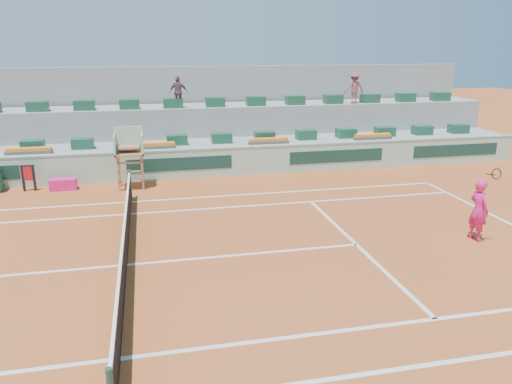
% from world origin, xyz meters
% --- Properties ---
extents(ground, '(90.00, 90.00, 0.00)m').
position_xyz_m(ground, '(0.00, 0.00, 0.00)').
color(ground, '#A0481E').
rests_on(ground, ground).
extents(seating_tier_lower, '(36.00, 4.00, 1.20)m').
position_xyz_m(seating_tier_lower, '(0.00, 10.70, 0.60)').
color(seating_tier_lower, '#989895').
rests_on(seating_tier_lower, ground).
extents(seating_tier_upper, '(36.00, 2.40, 2.60)m').
position_xyz_m(seating_tier_upper, '(0.00, 12.30, 1.30)').
color(seating_tier_upper, '#989895').
rests_on(seating_tier_upper, ground).
extents(stadium_back_wall, '(36.00, 0.40, 4.40)m').
position_xyz_m(stadium_back_wall, '(0.00, 13.90, 2.20)').
color(stadium_back_wall, '#989895').
rests_on(stadium_back_wall, ground).
extents(player_bag, '(1.00, 0.44, 0.44)m').
position_xyz_m(player_bag, '(-2.61, 7.68, 0.22)').
color(player_bag, '#E71E79').
rests_on(player_bag, ground).
extents(spectator_mid, '(0.92, 0.54, 1.47)m').
position_xyz_m(spectator_mid, '(2.27, 11.58, 3.34)').
color(spectator_mid, '#6A4656').
rests_on(spectator_mid, seating_tier_upper).
extents(spectator_right, '(1.01, 0.58, 1.56)m').
position_xyz_m(spectator_right, '(11.02, 11.50, 3.38)').
color(spectator_right, '#8A454F').
rests_on(spectator_right, seating_tier_upper).
extents(court_lines, '(23.89, 11.09, 0.01)m').
position_xyz_m(court_lines, '(0.00, 0.00, 0.01)').
color(court_lines, silver).
rests_on(court_lines, ground).
extents(tennis_net, '(0.10, 11.97, 1.10)m').
position_xyz_m(tennis_net, '(0.00, 0.00, 0.53)').
color(tennis_net, black).
rests_on(tennis_net, ground).
extents(advertising_hoarding, '(36.00, 0.34, 1.26)m').
position_xyz_m(advertising_hoarding, '(0.02, 8.50, 0.63)').
color(advertising_hoarding, '#9FC8B1').
rests_on(advertising_hoarding, ground).
extents(umpire_chair, '(1.10, 0.90, 2.40)m').
position_xyz_m(umpire_chair, '(0.00, 7.50, 1.54)').
color(umpire_chair, '#9A613A').
rests_on(umpire_chair, ground).
extents(seat_row_lower, '(32.90, 0.60, 0.44)m').
position_xyz_m(seat_row_lower, '(0.00, 9.80, 1.42)').
color(seat_row_lower, '#194B31').
rests_on(seat_row_lower, seating_tier_lower).
extents(seat_row_upper, '(32.90, 0.60, 0.44)m').
position_xyz_m(seat_row_upper, '(0.00, 11.70, 2.82)').
color(seat_row_upper, '#194B31').
rests_on(seat_row_upper, seating_tier_upper).
extents(flower_planters, '(26.80, 0.36, 0.28)m').
position_xyz_m(flower_planters, '(-1.50, 9.00, 1.33)').
color(flower_planters, '#535353').
rests_on(flower_planters, seating_tier_lower).
extents(towel_rack, '(0.51, 0.09, 1.03)m').
position_xyz_m(towel_rack, '(-3.88, 7.80, 0.60)').
color(towel_rack, black).
rests_on(towel_rack, ground).
extents(tennis_player, '(0.53, 0.92, 2.28)m').
position_xyz_m(tennis_player, '(9.98, -0.35, 0.91)').
color(tennis_player, '#E71E79').
rests_on(tennis_player, ground).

